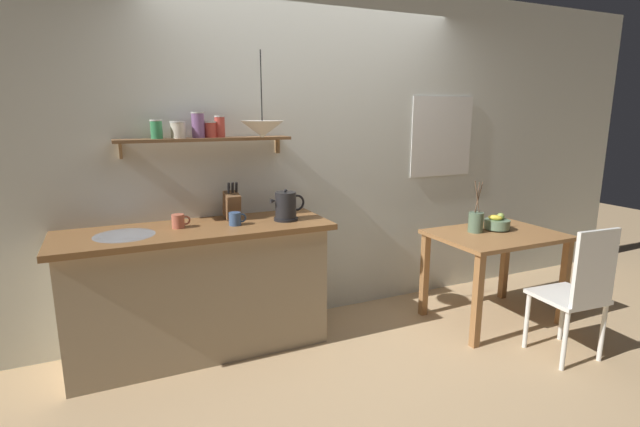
{
  "coord_description": "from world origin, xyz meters",
  "views": [
    {
      "loc": [
        -1.53,
        -2.87,
        1.69
      ],
      "look_at": [
        -0.1,
        0.25,
        0.95
      ],
      "focal_mm": 26.3,
      "sensor_mm": 36.0,
      "label": 1
    }
  ],
  "objects": [
    {
      "name": "fruit_bowl",
      "position": [
        1.36,
        -0.07,
        0.8
      ],
      "size": [
        0.2,
        0.2,
        0.14
      ],
      "color": "slate",
      "rests_on": "dining_table"
    },
    {
      "name": "twig_vase",
      "position": [
        1.15,
        -0.05,
        0.83
      ],
      "size": [
        0.12,
        0.12,
        0.42
      ],
      "color": "#567056",
      "rests_on": "dining_table"
    },
    {
      "name": "pendant_lamp",
      "position": [
        -0.54,
        0.24,
        1.58
      ],
      "size": [
        0.3,
        0.3,
        0.57
      ],
      "color": "black"
    },
    {
      "name": "wall_shelf",
      "position": [
        -0.92,
        0.49,
        1.54
      ],
      "size": [
        1.22,
        0.2,
        0.31
      ],
      "color": "brown"
    },
    {
      "name": "knife_block",
      "position": [
        -0.72,
        0.44,
        1.03
      ],
      "size": [
        0.1,
        0.18,
        0.28
      ],
      "color": "brown",
      "rests_on": "kitchen_counter"
    },
    {
      "name": "kitchen_counter",
      "position": [
        -1.0,
        0.32,
        0.47
      ],
      "size": [
        1.83,
        0.63,
        0.92
      ],
      "color": "tan",
      "rests_on": "ground_plane"
    },
    {
      "name": "dining_table",
      "position": [
        1.28,
        -0.15,
        0.62
      ],
      "size": [
        1.0,
        0.72,
        0.74
      ],
      "color": "#9E6B3D",
      "rests_on": "ground_plane"
    },
    {
      "name": "coffee_mug_by_sink",
      "position": [
        -1.11,
        0.34,
        0.97
      ],
      "size": [
        0.12,
        0.08,
        0.09
      ],
      "color": "#C6664C",
      "rests_on": "kitchen_counter"
    },
    {
      "name": "dining_chair_near",
      "position": [
        1.31,
        -0.88,
        0.52
      ],
      "size": [
        0.43,
        0.42,
        0.96
      ],
      "color": "white",
      "rests_on": "ground_plane"
    },
    {
      "name": "back_wall",
      "position": [
        0.21,
        0.65,
        1.35
      ],
      "size": [
        6.8,
        0.11,
        2.7
      ],
      "color": "silver",
      "rests_on": "ground_plane"
    },
    {
      "name": "electric_kettle",
      "position": [
        -0.37,
        0.25,
        1.03
      ],
      "size": [
        0.26,
        0.18,
        0.23
      ],
      "color": "black",
      "rests_on": "kitchen_counter"
    },
    {
      "name": "coffee_mug_spare",
      "position": [
        -0.74,
        0.25,
        0.97
      ],
      "size": [
        0.12,
        0.08,
        0.09
      ],
      "color": "#3D5B89",
      "rests_on": "kitchen_counter"
    },
    {
      "name": "ground_plane",
      "position": [
        0.0,
        0.0,
        0.0
      ],
      "size": [
        14.0,
        14.0,
        0.0
      ],
      "primitive_type": "plane",
      "color": "tan"
    }
  ]
}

